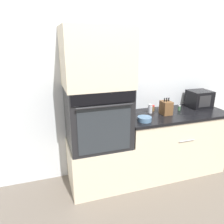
# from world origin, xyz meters

# --- Properties ---
(ground_plane) EXTENTS (12.00, 12.00, 0.00)m
(ground_plane) POSITION_xyz_m (0.00, 0.00, 0.00)
(ground_plane) COLOR #6B6056
(wall_back) EXTENTS (8.00, 0.05, 2.50)m
(wall_back) POSITION_xyz_m (0.00, 0.63, 1.25)
(wall_back) COLOR silver
(wall_back) RESTS_ON ground_plane
(oven_cabinet_base) EXTENTS (0.73, 0.60, 0.57)m
(oven_cabinet_base) POSITION_xyz_m (-0.36, 0.30, 0.29)
(oven_cabinet_base) COLOR beige
(oven_cabinet_base) RESTS_ON ground_plane
(wall_oven) EXTENTS (0.71, 0.64, 0.70)m
(wall_oven) POSITION_xyz_m (-0.36, 0.30, 0.93)
(wall_oven) COLOR black
(wall_oven) RESTS_ON oven_cabinet_base
(oven_cabinet_upper) EXTENTS (0.73, 0.60, 0.64)m
(oven_cabinet_upper) POSITION_xyz_m (-0.36, 0.30, 1.60)
(oven_cabinet_upper) COLOR beige
(oven_cabinet_upper) RESTS_ON wall_oven
(counter_unit) EXTENTS (1.39, 0.63, 0.86)m
(counter_unit) POSITION_xyz_m (0.69, 0.30, 0.43)
(counter_unit) COLOR beige
(counter_unit) RESTS_ON ground_plane
(microwave) EXTENTS (0.30, 0.27, 0.24)m
(microwave) POSITION_xyz_m (1.16, 0.42, 0.98)
(microwave) COLOR black
(microwave) RESTS_ON counter_unit
(knife_block) EXTENTS (0.12, 0.15, 0.22)m
(knife_block) POSITION_xyz_m (0.54, 0.29, 0.95)
(knife_block) COLOR brown
(knife_block) RESTS_ON counter_unit
(bowl) EXTENTS (0.17, 0.17, 0.05)m
(bowl) POSITION_xyz_m (0.17, 0.14, 0.89)
(bowl) COLOR #517599
(bowl) RESTS_ON counter_unit
(condiment_jar_near) EXTENTS (0.05, 0.05, 0.08)m
(condiment_jar_near) POSITION_xyz_m (0.45, 0.46, 0.90)
(condiment_jar_near) COLOR brown
(condiment_jar_near) RESTS_ON counter_unit
(condiment_jar_mid) EXTENTS (0.04, 0.04, 0.07)m
(condiment_jar_mid) POSITION_xyz_m (0.80, 0.37, 0.90)
(condiment_jar_mid) COLOR #427047
(condiment_jar_mid) RESTS_ON counter_unit
(condiment_jar_far) EXTENTS (0.06, 0.06, 0.12)m
(condiment_jar_far) POSITION_xyz_m (0.37, 0.39, 0.92)
(condiment_jar_far) COLOR silver
(condiment_jar_far) RESTS_ON counter_unit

